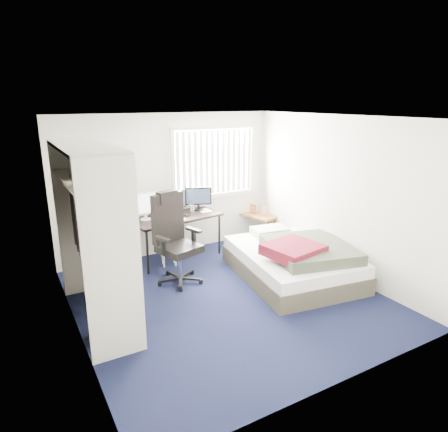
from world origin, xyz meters
name	(u,v)px	position (x,y,z in m)	size (l,w,h in m)	color
ground	(227,297)	(0.00, 0.00, 0.00)	(4.20, 4.20, 0.00)	black
room_shell	(227,194)	(0.00, 0.00, 1.51)	(4.20, 4.20, 4.20)	silver
window_assembly	(215,162)	(0.90, 2.04, 1.60)	(1.72, 0.09, 1.32)	white
closet	(95,219)	(-1.67, 0.27, 1.35)	(0.64, 1.84, 2.22)	beige
desk	(175,214)	(-0.04, 1.75, 0.80)	(1.66, 0.96, 1.23)	black
office_chair	(175,248)	(-0.40, 0.89, 0.54)	(0.81, 0.81, 1.40)	black
footstool	(169,256)	(-0.28, 1.50, 0.17)	(0.31, 0.27, 0.22)	white
nightstand	(257,217)	(1.75, 1.85, 0.46)	(0.57, 0.83, 0.70)	brown
bed	(294,260)	(1.26, 0.08, 0.29)	(1.83, 2.26, 0.68)	#423D2F
pine_box	(112,321)	(-1.65, -0.11, 0.16)	(0.43, 0.32, 0.32)	tan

